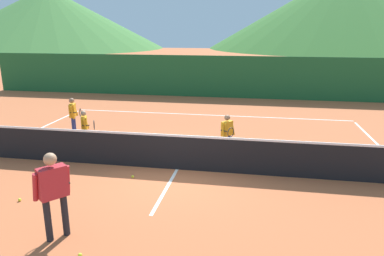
{
  "coord_description": "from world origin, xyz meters",
  "views": [
    {
      "loc": [
        1.96,
        -8.76,
        3.67
      ],
      "look_at": [
        0.38,
        0.12,
        1.14
      ],
      "focal_mm": 33.48,
      "sensor_mm": 36.0,
      "label": 1
    }
  ],
  "objects": [
    {
      "name": "tennis_ball_5",
      "position": [
        -0.77,
        -4.02,
        0.03
      ],
      "size": [
        0.07,
        0.07,
        0.07
      ],
      "primitive_type": "sphere",
      "color": "yellow",
      "rests_on": "ground"
    },
    {
      "name": "hill_0",
      "position": [
        17.34,
        63.18,
        6.96
      ],
      "size": [
        48.9,
        48.9,
        13.91
      ],
      "primitive_type": "cone",
      "color": "#38702D",
      "rests_on": "ground"
    },
    {
      "name": "student_0",
      "position": [
        -4.3,
        2.55,
        0.8
      ],
      "size": [
        0.55,
        0.55,
        1.32
      ],
      "color": "navy",
      "rests_on": "ground"
    },
    {
      "name": "windscreen_fence",
      "position": [
        0.0,
        10.59,
        1.13
      ],
      "size": [
        26.39,
        0.08,
        2.25
      ],
      "primitive_type": "cube",
      "color": "#1E5B2D",
      "rests_on": "ground"
    },
    {
      "name": "ground_plane",
      "position": [
        0.0,
        0.0,
        0.0
      ],
      "size": [
        120.0,
        120.0,
        0.0
      ],
      "primitive_type": "plane",
      "color": "#BC6038"
    },
    {
      "name": "tennis_ball_3",
      "position": [
        -0.99,
        -0.75,
        0.03
      ],
      "size": [
        0.07,
        0.07,
        0.07
      ],
      "primitive_type": "sphere",
      "color": "yellow",
      "rests_on": "ground"
    },
    {
      "name": "tennis_ball_1",
      "position": [
        -3.01,
        -2.41,
        0.03
      ],
      "size": [
        0.07,
        0.07,
        0.07
      ],
      "primitive_type": "sphere",
      "color": "yellow",
      "rests_on": "ground"
    },
    {
      "name": "line_baseline_far",
      "position": [
        0.0,
        6.34,
        0.0
      ],
      "size": [
        11.99,
        0.08,
        0.01
      ],
      "primitive_type": "cube",
      "color": "white",
      "rests_on": "ground"
    },
    {
      "name": "tennis_net",
      "position": [
        0.0,
        0.0,
        0.5
      ],
      "size": [
        11.6,
        0.08,
        1.05
      ],
      "color": "#333338",
      "rests_on": "ground"
    },
    {
      "name": "student_1",
      "position": [
        -3.19,
        1.21,
        0.73
      ],
      "size": [
        0.57,
        0.5,
        1.22
      ],
      "color": "silver",
      "rests_on": "ground"
    },
    {
      "name": "hill_1",
      "position": [
        -36.23,
        54.75,
        5.44
      ],
      "size": [
        41.84,
        41.84,
        10.87
      ],
      "primitive_type": "cone",
      "color": "#427A38",
      "rests_on": "ground"
    },
    {
      "name": "line_service_center",
      "position": [
        0.0,
        0.0,
        0.0
      ],
      "size": [
        0.08,
        5.03,
        0.01
      ],
      "primitive_type": "cube",
      "color": "white",
      "rests_on": "ground"
    },
    {
      "name": "student_2",
      "position": [
        1.21,
        1.35,
        0.75
      ],
      "size": [
        0.42,
        0.69,
        1.24
      ],
      "color": "navy",
      "rests_on": "ground"
    },
    {
      "name": "instructor",
      "position": [
        -1.43,
        -3.54,
        0.98
      ],
      "size": [
        0.57,
        0.8,
        1.62
      ],
      "color": "black",
      "rests_on": "ground"
    }
  ]
}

